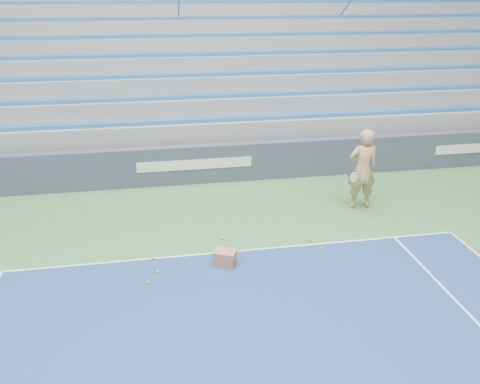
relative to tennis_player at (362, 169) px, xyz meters
name	(u,v)px	position (x,y,z in m)	size (l,w,h in m)	color
sponsor_barrier	(195,164)	(-3.96, 2.33, -0.47)	(30.00, 0.32, 1.10)	#393F56
bleachers	(181,68)	(-3.96, 8.05, 1.34)	(31.00, 9.15, 7.30)	gray
tennis_player	(362,169)	(0.00, 0.00, 0.00)	(0.98, 0.87, 2.04)	tan
ball_box	(225,258)	(-3.72, -2.12, -0.86)	(0.51, 0.47, 0.31)	#A0714D
tennis_ball_0	(310,240)	(-1.76, -1.50, -0.98)	(0.07, 0.07, 0.07)	#A5CE2A
tennis_ball_1	(223,238)	(-3.62, -1.08, -0.98)	(0.07, 0.07, 0.07)	#A5CE2A
tennis_ball_2	(153,258)	(-5.15, -1.69, -0.98)	(0.07, 0.07, 0.07)	#A5CE2A
tennis_ball_3	(158,271)	(-5.06, -2.20, -0.98)	(0.07, 0.07, 0.07)	#A5CE2A
tennis_ball_4	(322,249)	(-1.60, -1.91, -0.98)	(0.07, 0.07, 0.07)	#A5CE2A
tennis_ball_5	(148,283)	(-5.25, -2.56, -0.98)	(0.07, 0.07, 0.07)	#A5CE2A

